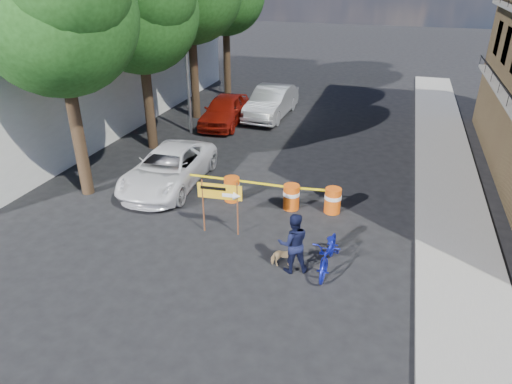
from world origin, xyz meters
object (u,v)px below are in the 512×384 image
Objects in this scene: barrel_far_right at (333,200)px; detour_sign at (225,196)px; pedestrian at (293,243)px; bicycle at (330,237)px; suv_white at (169,168)px; sedan_red at (225,110)px; barrel_mid_right at (291,196)px; sedan_silver at (271,102)px; barrel_mid_left at (232,189)px; barrel_far_left at (180,182)px; dog at (284,257)px.

barrel_far_right is 3.95m from detour_sign.
bicycle is (0.95, 0.37, 0.16)m from pedestrian.
sedan_red is at bearing 92.43° from suv_white.
barrel_mid_right is 0.18× the size of sedan_silver.
sedan_silver reaches higher than barrel_mid_right.
barrel_mid_left is 3.63m from barrel_far_right.
bicycle is (3.41, -0.91, -0.29)m from detour_sign.
detour_sign is at bearing -39.10° from barrel_far_left.
barrel_mid_right is at bearing -7.33° from suv_white.
dog is 14.30m from sedan_silver.
barrel_mid_left is 10.36m from sedan_silver.
barrel_mid_right is at bearing 49.90° from detour_sign.
barrel_far_right is 3.76m from pedestrian.
barrel_far_right is at bearing -4.70° from suv_white.
suv_white is 7.77m from sedan_red.
pedestrian is 14.47m from sedan_silver.
bicycle reaches higher than detour_sign.
sedan_silver is (-3.60, 10.23, 0.37)m from barrel_mid_right.
barrel_mid_right is 0.17× the size of suv_white.
dog is 0.16× the size of sedan_red.
dog is (0.61, -3.42, -0.17)m from barrel_mid_right.
detour_sign is 2.81m from pedestrian.
barrel_far_right is (1.42, 0.17, 0.00)m from barrel_mid_right.
pedestrian is at bearing -69.63° from sedan_silver.
dog is (-1.22, -0.27, -0.74)m from bicycle.
barrel_far_left is 5.88m from dog.
detour_sign is 2.69m from dog.
detour_sign is at bearing -74.34° from barrel_mid_left.
sedan_red is (-7.43, 11.32, -0.26)m from bicycle.
barrel_mid_right is 0.43× the size of bicycle.
bicycle reaches higher than barrel_far_right.
suv_white is (-2.75, 0.45, 0.25)m from barrel_mid_left.
barrel_far_left is at bearing -178.86° from barrel_mid_right.
sedan_silver is at bearing -5.52° from dog.
pedestrian is 0.66m from dog.
barrel_far_left is 1.00× the size of barrel_far_right.
pedestrian is (0.88, -3.52, 0.42)m from barrel_mid_right.
bicycle is at bearing 179.63° from pedestrian.
barrel_mid_right is 3.69m from bicycle.
bicycle is at bearing -30.22° from suv_white.
pedestrian is 1.03m from bicycle.
barrel_far_right reaches higher than dog.
pedestrian is 13.37m from sedan_red.
sedan_red is at bearing 124.89° from bicycle.
sedan_silver is at bearing 109.39° from barrel_mid_right.
sedan_red is at bearing 124.45° from barrel_mid_right.
barrel_mid_right is at bearing -68.29° from sedan_silver.
barrel_far_right is 0.50× the size of pedestrian.
barrel_far_left is at bearing 135.87° from detour_sign.
barrel_far_left is 0.18× the size of sedan_silver.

